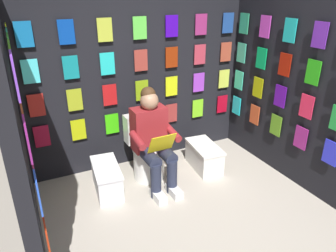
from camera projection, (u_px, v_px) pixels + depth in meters
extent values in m
cube|color=black|center=(139.00, 76.00, 4.05)|extent=(3.00, 0.10, 2.33)
cube|color=maroon|center=(42.00, 136.00, 3.69)|extent=(0.17, 0.01, 0.26)
cube|color=#B3C00D|center=(79.00, 130.00, 3.86)|extent=(0.17, 0.01, 0.26)
cube|color=#38CF0F|center=(112.00, 124.00, 4.03)|extent=(0.17, 0.01, 0.26)
cube|color=#98235A|center=(143.00, 118.00, 4.20)|extent=(0.17, 0.01, 0.26)
cube|color=maroon|center=(171.00, 113.00, 4.37)|extent=(0.17, 0.01, 0.26)
cube|color=#7BDB21|center=(198.00, 108.00, 4.54)|extent=(0.17, 0.01, 0.26)
cube|color=#B6091E|center=(222.00, 104.00, 4.71)|extent=(0.17, 0.01, 0.26)
cube|color=#AB201B|center=(36.00, 105.00, 3.54)|extent=(0.17, 0.01, 0.26)
cube|color=#A1B020|center=(75.00, 100.00, 3.71)|extent=(0.17, 0.01, 0.26)
cube|color=red|center=(110.00, 95.00, 3.87)|extent=(0.17, 0.01, 0.26)
cube|color=#80A514|center=(142.00, 90.00, 4.04)|extent=(0.17, 0.01, 0.26)
cube|color=#D9E515|center=(171.00, 86.00, 4.21)|extent=(0.17, 0.01, 0.26)
cube|color=purple|center=(199.00, 82.00, 4.38)|extent=(0.17, 0.01, 0.26)
cube|color=#CED749|center=(224.00, 79.00, 4.55)|extent=(0.17, 0.01, 0.26)
cube|color=#4BE5F0|center=(30.00, 72.00, 3.38)|extent=(0.17, 0.01, 0.26)
cube|color=teal|center=(71.00, 67.00, 3.55)|extent=(0.17, 0.01, 0.26)
cube|color=#20D1CB|center=(107.00, 64.00, 3.72)|extent=(0.17, 0.01, 0.26)
cube|color=#A0392F|center=(141.00, 60.00, 3.89)|extent=(0.17, 0.01, 0.26)
cube|color=maroon|center=(172.00, 57.00, 4.06)|extent=(0.17, 0.01, 0.26)
cube|color=#BA3749|center=(200.00, 55.00, 4.23)|extent=(0.17, 0.01, 0.26)
cube|color=#AB452F|center=(226.00, 52.00, 4.40)|extent=(0.17, 0.01, 0.26)
cube|color=#1269B0|center=(24.00, 34.00, 3.23)|extent=(0.17, 0.01, 0.26)
cube|color=#0A3DA5|center=(66.00, 32.00, 3.40)|extent=(0.17, 0.01, 0.26)
cube|color=#BBC83A|center=(105.00, 30.00, 3.57)|extent=(0.17, 0.01, 0.26)
cube|color=#5BD945|center=(140.00, 28.00, 3.74)|extent=(0.17, 0.01, 0.26)
cube|color=#3D09B5|center=(172.00, 26.00, 3.90)|extent=(0.17, 0.01, 0.26)
cube|color=#9A2969|center=(201.00, 24.00, 4.07)|extent=(0.17, 0.01, 0.26)
cube|color=#20448E|center=(228.00, 23.00, 4.24)|extent=(0.17, 0.01, 0.26)
cube|color=black|center=(287.00, 82.00, 3.80)|extent=(0.10, 1.97, 2.33)
cube|color=#23E4EB|center=(236.00, 106.00, 4.64)|extent=(0.01, 0.17, 0.26)
cube|color=#D65229|center=(255.00, 115.00, 4.31)|extent=(0.01, 0.17, 0.26)
cube|color=#5E9D21|center=(276.00, 125.00, 3.99)|extent=(0.01, 0.17, 0.26)
cube|color=#9B217C|center=(301.00, 138.00, 3.66)|extent=(0.01, 0.17, 0.26)
cube|color=#2C32ED|center=(331.00, 153.00, 3.33)|extent=(0.01, 0.17, 0.26)
cube|color=#3ED5AD|center=(239.00, 80.00, 4.49)|extent=(0.01, 0.17, 0.26)
cube|color=#B7BB0E|center=(258.00, 88.00, 4.16)|extent=(0.01, 0.17, 0.26)
cube|color=#5B12A5|center=(280.00, 96.00, 3.83)|extent=(0.01, 0.17, 0.26)
cube|color=#F1264C|center=(307.00, 107.00, 3.50)|extent=(0.01, 0.17, 0.26)
cube|color=#41C49B|center=(241.00, 53.00, 4.34)|extent=(0.01, 0.17, 0.26)
cube|color=#0BB159|center=(261.00, 58.00, 4.01)|extent=(0.01, 0.17, 0.26)
cube|color=#A31A0A|center=(285.00, 65.00, 3.68)|extent=(0.01, 0.17, 0.26)
cube|color=green|center=(313.00, 72.00, 3.35)|extent=(0.01, 0.17, 0.26)
cube|color=#2EA36D|center=(244.00, 24.00, 4.18)|extent=(0.01, 0.17, 0.26)
cube|color=#CC40BF|center=(265.00, 27.00, 3.85)|extent=(0.01, 0.17, 0.26)
cube|color=#1DBCB9|center=(290.00, 30.00, 3.52)|extent=(0.01, 0.17, 0.26)
cube|color=purple|center=(320.00, 35.00, 3.19)|extent=(0.01, 0.17, 0.26)
cube|color=black|center=(14.00, 127.00, 2.60)|extent=(0.10, 1.97, 2.33)
cube|color=red|center=(47.00, 239.00, 2.19)|extent=(0.01, 0.17, 0.26)
cube|color=#319BE5|center=(41.00, 206.00, 2.52)|extent=(0.01, 0.17, 0.26)
cube|color=#BD34B1|center=(36.00, 181.00, 2.85)|extent=(0.01, 0.17, 0.26)
cube|color=#EF1146|center=(32.00, 161.00, 3.18)|extent=(0.01, 0.17, 0.26)
cube|color=#83C031|center=(29.00, 144.00, 3.51)|extent=(0.01, 0.17, 0.26)
cube|color=blue|center=(38.00, 193.00, 2.04)|extent=(0.01, 0.17, 0.26)
cube|color=#A62864|center=(33.00, 164.00, 2.37)|extent=(0.01, 0.17, 0.26)
cube|color=#AC3169|center=(29.00, 142.00, 2.70)|extent=(0.01, 0.17, 0.26)
cube|color=#B40F26|center=(25.00, 125.00, 3.02)|extent=(0.01, 0.17, 0.26)
cube|color=#B9731C|center=(23.00, 112.00, 3.35)|extent=(0.01, 0.17, 0.26)
cube|color=#912382|center=(28.00, 139.00, 1.88)|extent=(0.01, 0.17, 0.26)
cube|color=#B34A2A|center=(23.00, 117.00, 2.21)|extent=(0.01, 0.17, 0.26)
cube|color=green|center=(20.00, 100.00, 2.54)|extent=(0.01, 0.17, 0.26)
cube|color=purple|center=(18.00, 87.00, 2.87)|extent=(0.01, 0.17, 0.26)
cube|color=#4AA621|center=(16.00, 76.00, 3.20)|extent=(0.01, 0.17, 0.26)
cube|color=#8644DB|center=(15.00, 76.00, 1.73)|extent=(0.01, 0.17, 0.26)
cube|color=#479520|center=(12.00, 62.00, 2.06)|extent=(0.01, 0.17, 0.26)
cube|color=green|center=(10.00, 51.00, 2.39)|extent=(0.01, 0.17, 0.26)
cube|color=#239779|center=(9.00, 43.00, 2.72)|extent=(0.01, 0.17, 0.26)
cube|color=#A6C113|center=(8.00, 37.00, 3.05)|extent=(0.01, 0.17, 0.26)
cylinder|color=white|center=(149.00, 163.00, 3.95)|extent=(0.38, 0.38, 0.40)
cylinder|color=white|center=(149.00, 148.00, 3.86)|extent=(0.41, 0.41, 0.02)
cube|color=white|center=(140.00, 128.00, 4.01)|extent=(0.38, 0.19, 0.36)
cylinder|color=white|center=(143.00, 130.00, 3.93)|extent=(0.39, 0.08, 0.39)
cube|color=maroon|center=(149.00, 129.00, 3.73)|extent=(0.41, 0.23, 0.52)
sphere|color=tan|center=(149.00, 101.00, 3.56)|extent=(0.21, 0.21, 0.21)
sphere|color=#472D19|center=(148.00, 94.00, 3.56)|extent=(0.17, 0.17, 0.17)
cylinder|color=#23283D|center=(164.00, 152.00, 3.71)|extent=(0.16, 0.40, 0.15)
cylinder|color=#23283D|center=(149.00, 156.00, 3.62)|extent=(0.16, 0.40, 0.15)
cylinder|color=#23283D|center=(172.00, 176.00, 3.65)|extent=(0.12, 0.12, 0.42)
cylinder|color=#23283D|center=(156.00, 181.00, 3.57)|extent=(0.12, 0.12, 0.42)
cube|color=white|center=(174.00, 191.00, 3.67)|extent=(0.12, 0.26, 0.09)
cube|color=white|center=(158.00, 196.00, 3.59)|extent=(0.12, 0.26, 0.09)
cylinder|color=maroon|center=(173.00, 133.00, 3.69)|extent=(0.09, 0.31, 0.13)
cylinder|color=maroon|center=(138.00, 140.00, 3.50)|extent=(0.09, 0.31, 0.13)
cube|color=gold|center=(162.00, 143.00, 3.47)|extent=(0.30, 0.14, 0.23)
cube|color=silver|center=(107.00, 180.00, 3.70)|extent=(0.33, 0.62, 0.30)
cube|color=white|center=(106.00, 167.00, 3.63)|extent=(0.35, 0.65, 0.03)
cube|color=white|center=(204.00, 157.00, 4.19)|extent=(0.35, 0.59, 0.30)
cube|color=white|center=(205.00, 146.00, 4.12)|extent=(0.37, 0.62, 0.03)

